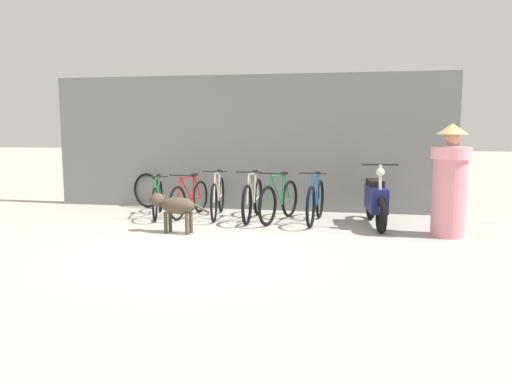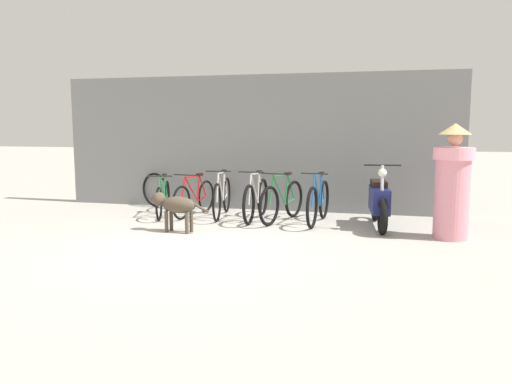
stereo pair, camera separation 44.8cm
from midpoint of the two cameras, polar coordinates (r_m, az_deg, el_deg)
name	(u,v)px [view 1 (the left image)]	position (r m, az deg, el deg)	size (l,w,h in m)	color
ground_plane	(195,249)	(7.02, -8.86, -6.49)	(60.00, 60.00, 0.00)	#ADA89E
shop_wall_back	(246,143)	(10.18, -2.38, 5.62)	(8.15, 0.20, 2.71)	slate
bicycle_0	(158,199)	(9.60, -12.48, -0.78)	(0.58, 1.61, 0.81)	black
bicycle_1	(190,198)	(9.54, -8.94, -0.73)	(0.46, 1.57, 0.82)	black
bicycle_2	(218,197)	(9.37, -5.76, -0.61)	(0.46, 1.72, 0.90)	black
bicycle_3	(253,200)	(9.05, -1.79, -0.87)	(0.46, 1.71, 0.92)	black
bicycle_4	(279,201)	(8.91, 1.23, -1.04)	(0.57, 1.61, 0.90)	black
bicycle_5	(315,202)	(8.80, 5.37, -1.12)	(0.46, 1.67, 0.92)	black
motorcycle	(376,201)	(8.68, 12.12, -1.01)	(0.58, 1.79, 1.09)	black
stray_dog	(174,206)	(8.07, -10.95, -1.56)	(1.06, 0.35, 0.63)	#4C3F33
person_in_robes	(450,181)	(8.09, 19.81, 1.24)	(0.84, 0.84, 1.74)	pink
spare_tire_left	(147,191)	(10.68, -13.50, 0.16)	(0.70, 0.28, 0.72)	black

